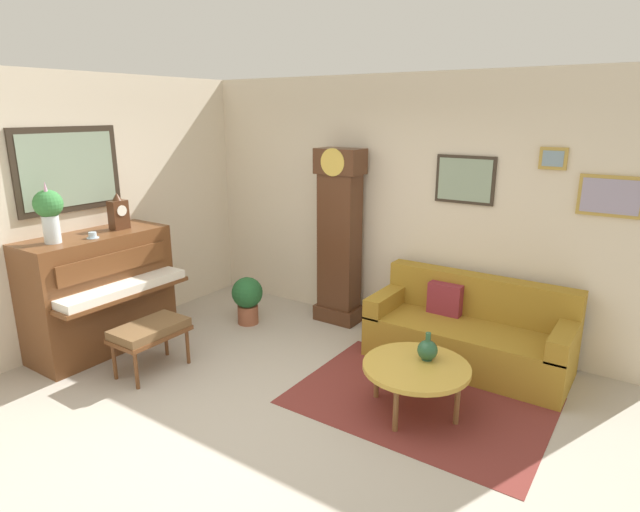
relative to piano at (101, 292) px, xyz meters
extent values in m
cube|color=#B2A899|center=(2.23, -0.11, -0.67)|extent=(6.40, 6.00, 0.10)
cube|color=beige|center=(-0.37, -0.11, 0.78)|extent=(0.10, 4.90, 2.80)
cube|color=#33281E|center=(-0.30, 0.00, 1.23)|extent=(0.03, 1.10, 0.84)
cube|color=gray|center=(-0.29, 0.00, 1.23)|extent=(0.01, 0.98, 0.72)
cube|color=beige|center=(2.23, 2.29, 0.78)|extent=(5.30, 0.10, 2.80)
cube|color=#B28E3D|center=(4.28, 2.23, 1.08)|extent=(0.52, 0.03, 0.36)
cube|color=#998EA8|center=(4.28, 2.21, 1.08)|extent=(0.46, 0.01, 0.30)
cube|color=#33281E|center=(2.98, 2.23, 1.13)|extent=(0.60, 0.03, 0.48)
cube|color=gray|center=(2.98, 2.21, 1.13)|extent=(0.54, 0.01, 0.42)
cube|color=#B28E3D|center=(3.78, 2.23, 1.38)|extent=(0.24, 0.03, 0.20)
cube|color=#7A93A3|center=(3.78, 2.21, 1.38)|extent=(0.18, 0.01, 0.14)
cube|color=maroon|center=(3.18, 0.87, -0.62)|extent=(2.10, 1.50, 0.01)
cube|color=brown|center=(-0.02, 0.00, -0.01)|extent=(0.60, 1.44, 1.23)
cube|color=brown|center=(0.41, 0.00, 0.06)|extent=(0.28, 1.38, 0.04)
cube|color=white|center=(0.41, 0.00, 0.12)|extent=(0.26, 1.32, 0.08)
cube|color=brown|center=(0.30, 0.00, 0.36)|extent=(0.03, 1.20, 0.20)
cube|color=brown|center=(0.84, -0.07, -0.24)|extent=(0.42, 0.70, 0.04)
cube|color=brown|center=(0.84, -0.07, -0.18)|extent=(0.40, 0.68, 0.08)
cylinder|color=brown|center=(1.00, -0.37, -0.44)|extent=(0.04, 0.04, 0.36)
cylinder|color=brown|center=(1.00, 0.23, -0.44)|extent=(0.04, 0.04, 0.36)
cylinder|color=brown|center=(0.68, -0.37, -0.44)|extent=(0.04, 0.04, 0.36)
cylinder|color=brown|center=(0.68, 0.23, -0.44)|extent=(0.04, 0.04, 0.36)
cube|color=#4C2B19|center=(1.63, 2.02, -0.53)|extent=(0.52, 0.34, 0.18)
cube|color=#4C2B19|center=(1.63, 2.02, 0.27)|extent=(0.44, 0.28, 1.78)
cube|color=#4C2B19|center=(1.63, 2.02, 1.26)|extent=(0.52, 0.32, 0.28)
cylinder|color=gold|center=(1.63, 1.86, 1.26)|extent=(0.30, 0.02, 0.30)
cylinder|color=gold|center=(1.63, 1.97, 0.33)|extent=(0.03, 0.03, 0.70)
cube|color=olive|center=(3.28, 1.75, -0.41)|extent=(1.90, 0.80, 0.42)
cube|color=olive|center=(3.28, 2.05, 0.00)|extent=(1.90, 0.20, 0.44)
cube|color=olive|center=(2.42, 1.75, -0.12)|extent=(0.18, 0.80, 0.20)
cube|color=olive|center=(4.14, 1.75, -0.12)|extent=(0.18, 0.80, 0.20)
cube|color=maroon|center=(2.98, 1.89, -0.04)|extent=(0.34, 0.12, 0.32)
cylinder|color=gold|center=(3.20, 0.71, -0.22)|extent=(0.88, 0.88, 0.04)
torus|color=brown|center=(3.20, 0.71, -0.22)|extent=(0.88, 0.88, 0.04)
cylinder|color=brown|center=(3.20, 1.07, -0.43)|extent=(0.04, 0.04, 0.37)
cylinder|color=brown|center=(3.56, 0.71, -0.43)|extent=(0.04, 0.04, 0.37)
cylinder|color=brown|center=(3.20, 0.35, -0.43)|extent=(0.04, 0.04, 0.37)
cylinder|color=brown|center=(2.84, 0.71, -0.43)|extent=(0.04, 0.04, 0.37)
cube|color=#4C2B19|center=(0.00, 0.30, 0.76)|extent=(0.12, 0.18, 0.30)
cylinder|color=white|center=(0.06, 0.30, 0.81)|extent=(0.01, 0.11, 0.11)
cone|color=#4C2B19|center=(0.00, 0.30, 0.95)|extent=(0.10, 0.10, 0.08)
cylinder|color=silver|center=(0.00, -0.41, 0.74)|extent=(0.15, 0.15, 0.26)
sphere|color=#387F3D|center=(0.00, -0.41, 0.98)|extent=(0.26, 0.26, 0.26)
cone|color=#D199B7|center=(0.03, -0.43, 1.11)|extent=(0.06, 0.06, 0.16)
cylinder|color=#ADC6D6|center=(0.14, -0.10, 0.61)|extent=(0.12, 0.12, 0.01)
cylinder|color=#ADC6D6|center=(0.14, -0.10, 0.64)|extent=(0.08, 0.08, 0.06)
cylinder|color=#234C33|center=(3.23, 0.85, -0.20)|extent=(0.09, 0.09, 0.01)
sphere|color=#285638|center=(3.23, 0.85, -0.12)|extent=(0.17, 0.17, 0.17)
cylinder|color=#285638|center=(3.23, 0.85, 0.00)|extent=(0.04, 0.04, 0.08)
cylinder|color=#935138|center=(0.81, 1.33, -0.51)|extent=(0.24, 0.24, 0.22)
sphere|color=#235B2D|center=(0.81, 1.33, -0.24)|extent=(0.36, 0.36, 0.36)
camera|label=1|loc=(4.72, -2.93, 1.80)|focal=29.30mm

